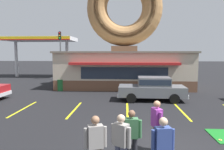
# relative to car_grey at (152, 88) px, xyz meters

# --- Properties ---
(donut_shop_building) EXTENTS (12.30, 6.75, 10.96)m
(donut_shop_building) POSITION_rel_car_grey_xyz_m (-1.94, 6.21, 2.87)
(donut_shop_building) COLOR brown
(donut_shop_building) RESTS_ON ground
(mini_donut_far_right) EXTENTS (0.13, 0.13, 0.04)m
(mini_donut_far_right) POSITION_rel_car_grey_xyz_m (1.64, -6.80, -0.82)
(mini_donut_far_right) COLOR #E5C666
(mini_donut_far_right) RESTS_ON putting_mat
(car_grey) EXTENTS (4.60, 2.05, 1.60)m
(car_grey) POSITION_rel_car_grey_xyz_m (0.00, 0.00, 0.00)
(car_grey) COLOR slate
(car_grey) RESTS_ON ground
(pedestrian_blue_sweater_man) EXTENTS (0.59, 0.31, 1.65)m
(pedestrian_blue_sweater_man) POSITION_rel_car_grey_xyz_m (-0.90, -9.47, 0.04)
(pedestrian_blue_sweater_man) COLOR #7F7056
(pedestrian_blue_sweater_man) RESTS_ON ground
(pedestrian_hooded_kid) EXTENTS (0.51, 0.41, 1.63)m
(pedestrian_hooded_kid) POSITION_rel_car_grey_xyz_m (-1.94, -9.20, 0.03)
(pedestrian_hooded_kid) COLOR #474C66
(pedestrian_hooded_kid) RESTS_ON ground
(pedestrian_leather_jacket_man) EXTENTS (0.35, 0.57, 1.69)m
(pedestrian_leather_jacket_man) POSITION_rel_car_grey_xyz_m (-0.81, -7.76, 0.06)
(pedestrian_leather_jacket_man) COLOR #7F7056
(pedestrian_leather_jacket_man) RESTS_ON ground
(pedestrian_clipboard_woman) EXTENTS (0.57, 0.35, 1.64)m
(pedestrian_clipboard_woman) POSITION_rel_car_grey_xyz_m (-2.59, -9.39, 0.03)
(pedestrian_clipboard_woman) COLOR #7F7056
(pedestrian_clipboard_woman) RESTS_ON ground
(pedestrian_beanie_man) EXTENTS (0.59, 0.26, 1.59)m
(pedestrian_beanie_man) POSITION_rel_car_grey_xyz_m (-1.65, -8.61, 0.00)
(pedestrian_beanie_man) COLOR #232328
(pedestrian_beanie_man) RESTS_ON ground
(trash_bin) EXTENTS (0.57, 0.57, 0.97)m
(trash_bin) POSITION_rel_car_grey_xyz_m (-7.34, 3.42, -0.37)
(trash_bin) COLOR #1E662D
(trash_bin) RESTS_ON ground
(traffic_light_pole) EXTENTS (0.28, 0.47, 5.80)m
(traffic_light_pole) POSITION_rel_car_grey_xyz_m (-9.57, 10.99, 2.84)
(traffic_light_pole) COLOR #595B60
(traffic_light_pole) RESTS_ON ground
(gas_station_canopy) EXTENTS (9.00, 4.46, 5.30)m
(gas_station_canopy) POSITION_rel_car_grey_xyz_m (-13.11, 14.07, 3.99)
(gas_station_canopy) COLOR silver
(gas_station_canopy) RESTS_ON ground
(parking_stripe_far_left) EXTENTS (0.12, 3.60, 0.01)m
(parking_stripe_far_left) POSITION_rel_car_grey_xyz_m (-7.70, -2.73, -0.87)
(parking_stripe_far_left) COLOR yellow
(parking_stripe_far_left) RESTS_ON ground
(parking_stripe_left) EXTENTS (0.12, 3.60, 0.01)m
(parking_stripe_left) POSITION_rel_car_grey_xyz_m (-4.70, -2.73, -0.87)
(parking_stripe_left) COLOR yellow
(parking_stripe_left) RESTS_ON ground
(parking_stripe_mid_left) EXTENTS (0.12, 3.60, 0.01)m
(parking_stripe_mid_left) POSITION_rel_car_grey_xyz_m (-1.70, -2.73, -0.87)
(parking_stripe_mid_left) COLOR yellow
(parking_stripe_mid_left) RESTS_ON ground
(parking_stripe_centre) EXTENTS (0.12, 3.60, 0.01)m
(parking_stripe_centre) POSITION_rel_car_grey_xyz_m (1.30, -2.73, -0.87)
(parking_stripe_centre) COLOR yellow
(parking_stripe_centre) RESTS_ON ground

